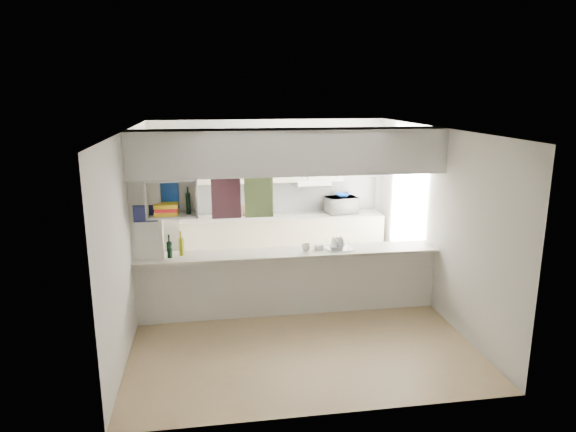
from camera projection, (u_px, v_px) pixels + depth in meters
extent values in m
plane|color=tan|center=(290.00, 313.00, 7.33)|extent=(4.80, 4.80, 0.00)
plane|color=white|center=(290.00, 129.00, 6.71)|extent=(4.80, 4.80, 0.00)
plane|color=silver|center=(269.00, 192.00, 9.32)|extent=(4.20, 0.00, 4.20)
plane|color=silver|center=(132.00, 231.00, 6.71)|extent=(0.00, 4.80, 4.80)
plane|color=silver|center=(435.00, 219.00, 7.34)|extent=(0.00, 4.80, 4.80)
cube|color=silver|center=(290.00, 284.00, 7.22)|extent=(4.20, 0.15, 0.88)
cube|color=#B9B2A2|center=(290.00, 253.00, 7.11)|extent=(4.20, 0.50, 0.04)
cube|color=white|center=(290.00, 152.00, 6.78)|extent=(4.20, 0.50, 0.60)
cube|color=silver|center=(147.00, 230.00, 6.74)|extent=(0.40, 0.18, 2.60)
cube|color=#191E4C|center=(145.00, 214.00, 6.59)|extent=(0.30, 0.01, 0.22)
cube|color=white|center=(146.00, 231.00, 6.64)|extent=(0.30, 0.01, 0.24)
cube|color=#30151F|center=(226.00, 196.00, 7.01)|extent=(0.40, 0.02, 0.62)
cube|color=#16665D|center=(259.00, 195.00, 7.08)|extent=(0.40, 0.02, 0.62)
cube|color=white|center=(173.00, 216.00, 6.64)|extent=(0.65, 0.35, 0.02)
cube|color=white|center=(171.00, 179.00, 6.53)|extent=(0.65, 0.35, 0.02)
cube|color=white|center=(173.00, 195.00, 6.74)|extent=(0.65, 0.02, 0.50)
cube|color=white|center=(147.00, 198.00, 6.54)|extent=(0.02, 0.35, 0.50)
cube|color=white|center=(197.00, 197.00, 6.63)|extent=(0.02, 0.35, 0.50)
cube|color=gold|center=(167.00, 213.00, 6.62)|extent=(0.30, 0.24, 0.05)
cube|color=red|center=(166.00, 209.00, 6.61)|extent=(0.28, 0.22, 0.05)
cube|color=gold|center=(166.00, 205.00, 6.60)|extent=(0.30, 0.24, 0.05)
cube|color=navy|center=(169.00, 196.00, 6.70)|extent=(0.26, 0.02, 0.34)
cylinder|color=black|center=(188.00, 204.00, 6.64)|extent=(0.06, 0.06, 0.28)
cube|color=beige|center=(282.00, 241.00, 9.27)|extent=(3.60, 0.60, 0.90)
cube|color=#B9B2A2|center=(282.00, 216.00, 9.16)|extent=(3.60, 0.63, 0.03)
cube|color=silver|center=(280.00, 196.00, 9.36)|extent=(3.60, 0.03, 0.60)
cube|color=beige|center=(270.00, 161.00, 9.02)|extent=(2.62, 0.34, 0.72)
cube|color=white|center=(312.00, 183.00, 9.16)|extent=(0.60, 0.46, 0.12)
cube|color=silver|center=(315.00, 188.00, 8.95)|extent=(0.60, 0.02, 0.05)
imported|color=white|center=(341.00, 205.00, 9.31)|extent=(0.59, 0.44, 0.30)
imported|color=navy|center=(342.00, 195.00, 9.29)|extent=(0.26, 0.26, 0.06)
cube|color=silver|center=(340.00, 249.00, 7.20)|extent=(0.39, 0.31, 0.01)
cylinder|color=white|center=(334.00, 243.00, 7.15)|extent=(0.04, 0.18, 0.18)
cylinder|color=white|center=(338.00, 242.00, 7.16)|extent=(0.04, 0.18, 0.18)
cylinder|color=white|center=(341.00, 242.00, 7.18)|extent=(0.04, 0.18, 0.18)
imported|color=white|center=(306.00, 247.00, 7.09)|extent=(0.15, 0.15, 0.09)
cylinder|color=black|center=(170.00, 250.00, 6.82)|extent=(0.07, 0.07, 0.22)
cylinder|color=black|center=(169.00, 238.00, 6.78)|extent=(0.03, 0.03, 0.10)
cylinder|color=olive|center=(181.00, 247.00, 6.91)|extent=(0.07, 0.07, 0.23)
cylinder|color=olive|center=(181.00, 235.00, 6.87)|extent=(0.03, 0.03, 0.10)
cylinder|color=silver|center=(319.00, 247.00, 7.20)|extent=(0.14, 0.14, 0.07)
cube|color=silver|center=(335.00, 248.00, 7.14)|extent=(0.14, 0.10, 0.06)
cube|color=black|center=(345.00, 249.00, 7.19)|extent=(0.14, 0.07, 0.01)
cylinder|color=black|center=(239.00, 213.00, 9.07)|extent=(0.10, 0.10, 0.14)
cube|color=#52321C|center=(245.00, 211.00, 9.11)|extent=(0.11, 0.09, 0.19)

